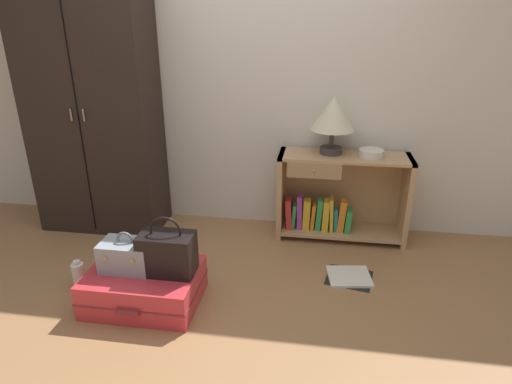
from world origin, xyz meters
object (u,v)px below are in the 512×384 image
(wardrobe, at_px, (93,109))
(open_book_on_floor, at_px, (349,277))
(table_lamp, at_px, (333,115))
(handbag, at_px, (167,253))
(suitcase_large, at_px, (145,286))
(bottle, at_px, (79,275))
(bowl, at_px, (371,153))
(bookshelf, at_px, (336,198))
(train_case, at_px, (127,255))

(wardrobe, xyz_separation_m, open_book_on_floor, (2.04, -0.56, -0.99))
(table_lamp, height_order, handbag, table_lamp)
(open_book_on_floor, bearing_deg, suitcase_large, -160.11)
(wardrobe, height_order, bottle, wardrobe)
(bowl, bearing_deg, open_book_on_floor, -102.44)
(table_lamp, relative_size, open_book_on_floor, 1.25)
(bookshelf, height_order, train_case, bookshelf)
(wardrobe, xyz_separation_m, table_lamp, (1.87, 0.09, -0.01))
(handbag, relative_size, open_book_on_floor, 1.07)
(bowl, height_order, train_case, bowl)
(table_lamp, xyz_separation_m, bowl, (0.30, -0.05, -0.27))
(bottle, relative_size, open_book_on_floor, 0.56)
(bowl, bearing_deg, wardrobe, -178.94)
(bowl, distance_m, suitcase_large, 1.88)
(bowl, distance_m, handbag, 1.68)
(handbag, relative_size, bottle, 1.93)
(bookshelf, xyz_separation_m, train_case, (-1.28, -1.08, -0.01))
(table_lamp, distance_m, handbag, 1.59)
(table_lamp, height_order, train_case, table_lamp)
(bowl, height_order, bottle, bowl)
(wardrobe, distance_m, bookshelf, 2.05)
(wardrobe, height_order, train_case, wardrobe)
(suitcase_large, xyz_separation_m, bottle, (-0.50, 0.09, -0.02))
(table_lamp, relative_size, suitcase_large, 0.64)
(train_case, distance_m, open_book_on_floor, 1.49)
(train_case, bearing_deg, open_book_on_floor, 18.16)
(table_lamp, relative_size, bowl, 2.33)
(bookshelf, distance_m, handbag, 1.49)
(suitcase_large, distance_m, train_case, 0.23)
(wardrobe, height_order, suitcase_large, wardrobe)
(suitcase_large, xyz_separation_m, train_case, (-0.10, 0.01, 0.21))
(bookshelf, bearing_deg, handbag, -133.54)
(table_lamp, height_order, bowl, table_lamp)
(bookshelf, relative_size, train_case, 3.29)
(wardrobe, bearing_deg, handbag, -47.92)
(open_book_on_floor, bearing_deg, train_case, -161.84)
(wardrobe, bearing_deg, table_lamp, 2.62)
(bowl, bearing_deg, handbag, -140.03)
(bowl, xyz_separation_m, suitcase_large, (-1.42, -1.07, -0.61))
(bookshelf, xyz_separation_m, bowl, (0.23, -0.03, 0.39))
(bookshelf, xyz_separation_m, open_book_on_floor, (0.10, -0.63, -0.32))
(bowl, distance_m, bottle, 2.24)
(train_case, distance_m, bottle, 0.47)
(bowl, relative_size, suitcase_large, 0.27)
(wardrobe, relative_size, handbag, 5.35)
(handbag, height_order, bottle, handbag)
(bookshelf, height_order, bowl, bowl)
(handbag, height_order, open_book_on_floor, handbag)
(suitcase_large, bearing_deg, train_case, 173.35)
(bowl, relative_size, handbag, 0.50)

